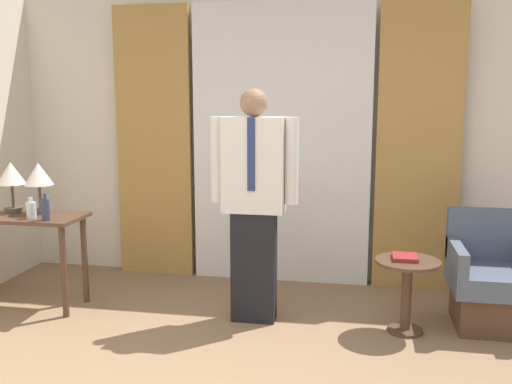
% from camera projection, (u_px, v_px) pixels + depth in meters
% --- Properties ---
extents(wall_back, '(10.00, 0.06, 2.70)m').
position_uv_depth(wall_back, '(283.00, 138.00, 5.38)').
color(wall_back, silver).
rests_on(wall_back, ground_plane).
extents(curtain_sheer_center, '(1.65, 0.06, 2.58)m').
position_uv_depth(curtain_sheer_center, '(281.00, 146.00, 5.27)').
color(curtain_sheer_center, white).
rests_on(curtain_sheer_center, ground_plane).
extents(curtain_drape_left, '(0.73, 0.06, 2.58)m').
position_uv_depth(curtain_drape_left, '(154.00, 144.00, 5.48)').
color(curtain_drape_left, '#B28442').
rests_on(curtain_drape_left, ground_plane).
extents(curtain_drape_right, '(0.73, 0.06, 2.58)m').
position_uv_depth(curtain_drape_right, '(418.00, 148.00, 5.05)').
color(curtain_drape_right, '#B28442').
rests_on(curtain_drape_right, ground_plane).
extents(desk, '(1.03, 0.47, 0.78)m').
position_uv_depth(desk, '(22.00, 233.00, 4.70)').
color(desk, '#4C3323').
rests_on(desk, ground_plane).
extents(table_lamp_left, '(0.23, 0.23, 0.42)m').
position_uv_depth(table_lamp_left, '(11.00, 176.00, 4.74)').
color(table_lamp_left, '#4C4238').
rests_on(table_lamp_left, desk).
extents(table_lamp_right, '(0.23, 0.23, 0.42)m').
position_uv_depth(table_lamp_right, '(39.00, 177.00, 4.70)').
color(table_lamp_right, '#4C4238').
rests_on(table_lamp_right, desk).
extents(bottle_near_edge, '(0.06, 0.06, 0.22)m').
position_uv_depth(bottle_near_edge, '(45.00, 209.00, 4.47)').
color(bottle_near_edge, '#2D3851').
rests_on(bottle_near_edge, desk).
extents(bottle_by_lamp, '(0.08, 0.08, 0.17)m').
position_uv_depth(bottle_by_lamp, '(31.00, 210.00, 4.54)').
color(bottle_by_lamp, silver).
rests_on(bottle_by_lamp, desk).
extents(person, '(0.68, 0.22, 1.80)m').
position_uv_depth(person, '(254.00, 198.00, 4.34)').
color(person, black).
rests_on(person, ground_plane).
extents(armchair, '(0.61, 0.63, 0.87)m').
position_uv_depth(armchair, '(490.00, 284.00, 4.34)').
color(armchair, '#4C3323').
rests_on(armchair, ground_plane).
extents(side_table, '(0.47, 0.47, 0.56)m').
position_uv_depth(side_table, '(407.00, 284.00, 4.20)').
color(side_table, '#4C3323').
rests_on(side_table, ground_plane).
extents(book, '(0.18, 0.21, 0.03)m').
position_uv_depth(book, '(405.00, 257.00, 4.20)').
color(book, maroon).
rests_on(book, side_table).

